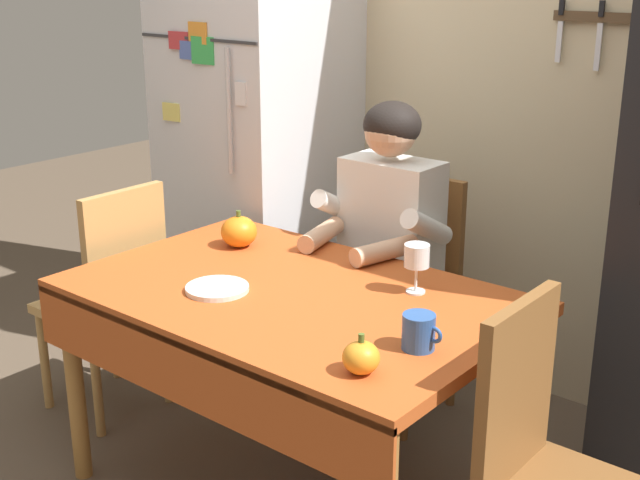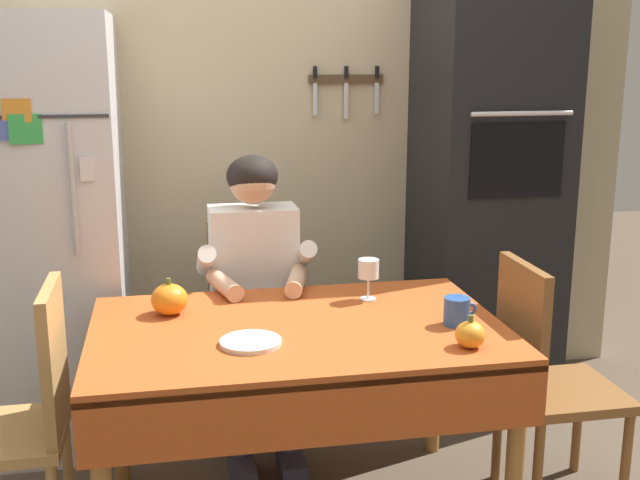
{
  "view_description": "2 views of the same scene",
  "coord_description": "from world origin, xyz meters",
  "px_view_note": "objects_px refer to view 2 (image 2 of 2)",
  "views": [
    {
      "loc": [
        1.63,
        -1.75,
        1.73
      ],
      "look_at": [
        0.01,
        0.23,
        0.87
      ],
      "focal_mm": 47.67,
      "sensor_mm": 36.0,
      "label": 1
    },
    {
      "loc": [
        -0.41,
        -2.41,
        1.65
      ],
      "look_at": [
        0.09,
        0.16,
        1.02
      ],
      "focal_mm": 44.15,
      "sensor_mm": 36.0,
      "label": 2
    }
  ],
  "objects_px": {
    "pumpkin_medium": "(470,335)",
    "chair_behind_person": "(252,317)",
    "serving_tray": "(251,342)",
    "wall_oven": "(487,184)",
    "dining_table": "(299,351)",
    "chair_left_side": "(26,412)",
    "chair_right_side": "(545,373)",
    "refrigerator": "(40,236)",
    "seated_person": "(256,280)",
    "coffee_mug": "(457,312)",
    "pumpkin_large": "(169,299)",
    "wine_glass": "(368,270)"
  },
  "relations": [
    {
      "from": "pumpkin_medium",
      "to": "serving_tray",
      "type": "distance_m",
      "value": 0.7
    },
    {
      "from": "wall_oven",
      "to": "chair_behind_person",
      "type": "distance_m",
      "value": 1.26
    },
    {
      "from": "serving_tray",
      "to": "pumpkin_medium",
      "type": "bearing_deg",
      "value": -13.1
    },
    {
      "from": "chair_right_side",
      "to": "coffee_mug",
      "type": "relative_size",
      "value": 7.98
    },
    {
      "from": "refrigerator",
      "to": "dining_table",
      "type": "xyz_separation_m",
      "value": [
        0.95,
        -0.88,
        -0.24
      ]
    },
    {
      "from": "refrigerator",
      "to": "wall_oven",
      "type": "height_order",
      "value": "wall_oven"
    },
    {
      "from": "chair_right_side",
      "to": "chair_left_side",
      "type": "xyz_separation_m",
      "value": [
        -1.8,
        0.03,
        0.0
      ]
    },
    {
      "from": "wall_oven",
      "to": "seated_person",
      "type": "xyz_separation_m",
      "value": [
        -1.13,
        -0.32,
        -0.31
      ]
    },
    {
      "from": "chair_behind_person",
      "to": "chair_right_side",
      "type": "xyz_separation_m",
      "value": [
        0.98,
        -0.82,
        0.0
      ]
    },
    {
      "from": "chair_left_side",
      "to": "coffee_mug",
      "type": "bearing_deg",
      "value": -3.37
    },
    {
      "from": "chair_right_side",
      "to": "chair_left_side",
      "type": "height_order",
      "value": "same"
    },
    {
      "from": "dining_table",
      "to": "chair_left_side",
      "type": "distance_m",
      "value": 0.91
    },
    {
      "from": "wall_oven",
      "to": "pumpkin_medium",
      "type": "bearing_deg",
      "value": -114.48
    },
    {
      "from": "dining_table",
      "to": "chair_left_side",
      "type": "relative_size",
      "value": 1.51
    },
    {
      "from": "dining_table",
      "to": "wine_glass",
      "type": "height_order",
      "value": "wine_glass"
    },
    {
      "from": "dining_table",
      "to": "chair_behind_person",
      "type": "height_order",
      "value": "chair_behind_person"
    },
    {
      "from": "wall_oven",
      "to": "chair_behind_person",
      "type": "xyz_separation_m",
      "value": [
        -1.13,
        -0.13,
        -0.54
      ]
    },
    {
      "from": "seated_person",
      "to": "coffee_mug",
      "type": "bearing_deg",
      "value": -48.19
    },
    {
      "from": "pumpkin_large",
      "to": "serving_tray",
      "type": "height_order",
      "value": "pumpkin_large"
    },
    {
      "from": "coffee_mug",
      "to": "wine_glass",
      "type": "xyz_separation_m",
      "value": [
        -0.23,
        0.34,
        0.07
      ]
    },
    {
      "from": "refrigerator",
      "to": "pumpkin_large",
      "type": "xyz_separation_m",
      "value": [
        0.52,
        -0.66,
        -0.1
      ]
    },
    {
      "from": "pumpkin_large",
      "to": "pumpkin_medium",
      "type": "distance_m",
      "value": 1.06
    },
    {
      "from": "serving_tray",
      "to": "chair_behind_person",
      "type": "bearing_deg",
      "value": 83.77
    },
    {
      "from": "coffee_mug",
      "to": "pumpkin_large",
      "type": "xyz_separation_m",
      "value": [
        -0.96,
        0.3,
        0.01
      ]
    },
    {
      "from": "dining_table",
      "to": "serving_tray",
      "type": "height_order",
      "value": "serving_tray"
    },
    {
      "from": "coffee_mug",
      "to": "pumpkin_medium",
      "type": "relative_size",
      "value": 1.09
    },
    {
      "from": "refrigerator",
      "to": "seated_person",
      "type": "height_order",
      "value": "refrigerator"
    },
    {
      "from": "pumpkin_medium",
      "to": "chair_behind_person",
      "type": "bearing_deg",
      "value": 118.16
    },
    {
      "from": "refrigerator",
      "to": "pumpkin_large",
      "type": "relative_size",
      "value": 13.44
    },
    {
      "from": "seated_person",
      "to": "wall_oven",
      "type": "bearing_deg",
      "value": 15.8
    },
    {
      "from": "chair_behind_person",
      "to": "serving_tray",
      "type": "relative_size",
      "value": 4.68
    },
    {
      "from": "dining_table",
      "to": "seated_person",
      "type": "height_order",
      "value": "seated_person"
    },
    {
      "from": "chair_behind_person",
      "to": "serving_tray",
      "type": "xyz_separation_m",
      "value": [
        -0.1,
        -0.92,
        0.24
      ]
    },
    {
      "from": "wall_oven",
      "to": "chair_right_side",
      "type": "distance_m",
      "value": 1.1
    },
    {
      "from": "wine_glass",
      "to": "refrigerator",
      "type": "bearing_deg",
      "value": 153.46
    },
    {
      "from": "wall_oven",
      "to": "chair_behind_person",
      "type": "height_order",
      "value": "wall_oven"
    },
    {
      "from": "seated_person",
      "to": "chair_right_side",
      "type": "distance_m",
      "value": 1.19
    },
    {
      "from": "seated_person",
      "to": "chair_left_side",
      "type": "relative_size",
      "value": 1.34
    },
    {
      "from": "refrigerator",
      "to": "wall_oven",
      "type": "distance_m",
      "value": 2.01
    },
    {
      "from": "chair_right_side",
      "to": "serving_tray",
      "type": "relative_size",
      "value": 4.68
    },
    {
      "from": "seated_person",
      "to": "refrigerator",
      "type": "bearing_deg",
      "value": 162.26
    },
    {
      "from": "chair_right_side",
      "to": "pumpkin_large",
      "type": "bearing_deg",
      "value": 169.19
    },
    {
      "from": "chair_right_side",
      "to": "chair_left_side",
      "type": "relative_size",
      "value": 1.0
    },
    {
      "from": "wall_oven",
      "to": "chair_behind_person",
      "type": "relative_size",
      "value": 2.26
    },
    {
      "from": "wall_oven",
      "to": "chair_right_side",
      "type": "bearing_deg",
      "value": -98.91
    },
    {
      "from": "coffee_mug",
      "to": "seated_person",
      "type": "bearing_deg",
      "value": 131.81
    },
    {
      "from": "coffee_mug",
      "to": "wine_glass",
      "type": "height_order",
      "value": "wine_glass"
    },
    {
      "from": "chair_right_side",
      "to": "pumpkin_large",
      "type": "height_order",
      "value": "chair_right_side"
    },
    {
      "from": "seated_person",
      "to": "serving_tray",
      "type": "relative_size",
      "value": 6.26
    },
    {
      "from": "chair_right_side",
      "to": "wine_glass",
      "type": "relative_size",
      "value": 5.93
    }
  ]
}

